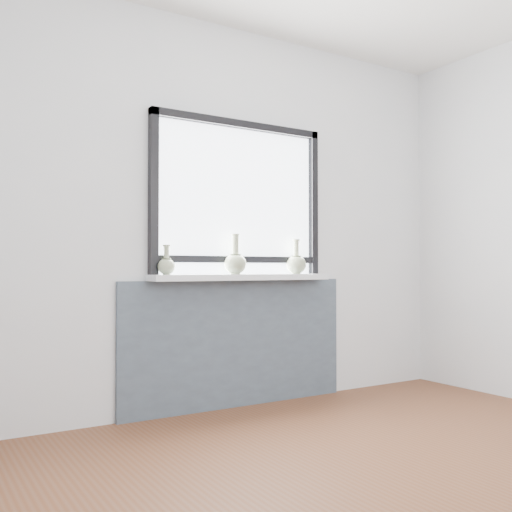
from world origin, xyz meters
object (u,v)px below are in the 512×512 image
windowsill (244,277)px  vase_a (166,265)px  vase_b (235,262)px  vase_c (296,263)px

windowsill → vase_a: 0.57m
vase_b → vase_a: bearing=179.4°
windowsill → vase_c: bearing=-0.1°
windowsill → vase_a: bearing=-179.2°
vase_a → windowsill: bearing=0.8°
windowsill → vase_b: 0.12m
vase_a → vase_b: 0.49m
vase_c → vase_a: bearing=-179.6°
vase_b → vase_c: vase_b is taller
windowsill → vase_b: (-0.07, -0.01, 0.10)m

